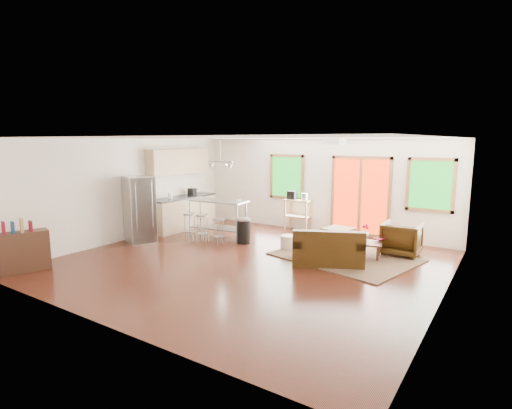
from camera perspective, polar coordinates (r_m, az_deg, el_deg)
The scene contains 29 objects.
floor at distance 8.52m, azimuth -1.12°, elevation -8.33°, with size 7.50×7.00×0.02m, color black.
ceiling at distance 8.13m, azimuth -1.17°, elevation 9.58°, with size 7.50×7.00×0.02m, color white.
back_wall at distance 11.27m, azimuth 8.97°, elevation 2.67°, with size 7.50×0.02×2.60m, color white.
left_wall at distance 10.78m, azimuth -17.90°, elevation 2.05°, with size 0.02×7.00×2.60m, color white.
right_wall at distance 6.88m, azimuth 25.74°, elevation -2.24°, with size 0.02×7.00×2.60m, color white.
front_wall at distance 5.73m, azimuth -21.40°, elevation -4.09°, with size 7.50×0.02×2.60m, color white.
window_left at distance 11.65m, azimuth 4.40°, elevation 3.96°, with size 1.10×0.05×1.30m.
french_doors at distance 10.82m, azimuth 14.64°, elevation 1.15°, with size 1.60×0.05×2.10m.
window_right at distance 10.36m, azimuth 23.67°, elevation 2.57°, with size 1.10×0.05×1.30m.
rug at distance 9.07m, azimuth 12.59°, elevation -7.31°, with size 2.79×2.15×0.03m, color #445637.
loveseat at distance 8.45m, azimuth 10.24°, elevation -6.41°, with size 1.65×1.34×0.77m.
coffee_table at distance 9.07m, azimuth 14.72°, elevation -5.44°, with size 1.00×0.72×0.36m.
armchair at distance 9.52m, azimuth 20.09°, elevation -4.40°, with size 0.79×0.74×0.82m, color black.
ottoman at distance 10.06m, azimuth 11.66°, elevation -4.49°, with size 0.63×0.63×0.42m, color black.
pouf at distance 9.52m, azimuth 4.63°, elevation -5.39°, with size 0.37×0.37×0.33m, color beige.
vase at distance 9.23m, azimuth 15.34°, elevation -3.94°, with size 0.23×0.24×0.30m.
book at distance 9.22m, azimuth 16.65°, elevation -3.84°, with size 0.21×0.03×0.28m, color maroon.
cabinets at distance 11.77m, azimuth -10.54°, elevation 1.07°, with size 0.64×2.24×2.30m.
refrigerator at distance 10.48m, azimuth -16.26°, elevation -0.65°, with size 0.86×0.85×1.67m.
island at distance 10.57m, azimuth -5.51°, elevation -1.02°, with size 1.64×0.80×1.00m.
cup at distance 10.33m, azimuth -2.52°, elevation 0.57°, with size 0.12×0.09×0.12m, color white.
bar_stool_a at distance 10.51m, azimuth -9.45°, elevation -2.19°, with size 0.34×0.34×0.68m.
bar_stool_b at distance 10.19m, azimuth -7.64°, elevation -2.45°, with size 0.43×0.43×0.69m.
bar_stool_c at distance 9.91m, azimuth -5.36°, elevation -2.95°, with size 0.39×0.39×0.65m.
trash_can at distance 9.99m, azimuth -1.75°, elevation -3.74°, with size 0.40×0.40×0.63m.
kitchen_cart at distance 11.35m, azimuth 5.91°, elevation 0.10°, with size 0.78×0.54×1.13m.
bookshelf at distance 9.06m, azimuth -30.27°, elevation -5.74°, with size 0.63×0.96×1.06m.
ceiling_flush at distance 7.90m, azimuth 11.11°, elevation 8.84°, with size 0.35×0.35×0.12m, color white.
pendant_light at distance 10.48m, azimuth -5.14°, elevation 5.55°, with size 0.80×0.18×0.79m.
Camera 1 is at (4.58, -6.71, 2.55)m, focal length 28.00 mm.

